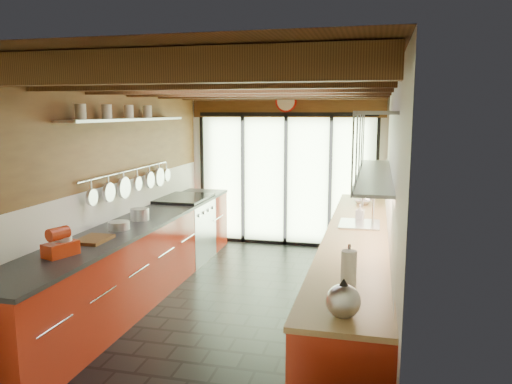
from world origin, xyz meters
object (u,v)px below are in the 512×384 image
(stand_mixer, at_px, (61,244))
(paper_towel, at_px, (349,268))
(kettle, at_px, (343,299))
(bowl, at_px, (363,202))
(soap_bottle, at_px, (360,212))

(stand_mixer, distance_m, paper_towel, 2.55)
(stand_mixer, relative_size, kettle, 1.17)
(stand_mixer, bearing_deg, paper_towel, -3.99)
(stand_mixer, height_order, bowl, stand_mixer)
(kettle, distance_m, soap_bottle, 2.87)
(stand_mixer, height_order, soap_bottle, stand_mixer)
(stand_mixer, relative_size, soap_bottle, 1.72)
(soap_bottle, relative_size, bowl, 0.84)
(kettle, height_order, paper_towel, paper_towel)
(soap_bottle, height_order, bowl, soap_bottle)
(soap_bottle, bearing_deg, stand_mixer, -140.19)
(paper_towel, height_order, bowl, paper_towel)
(kettle, relative_size, bowl, 1.24)
(stand_mixer, height_order, kettle, stand_mixer)
(soap_bottle, distance_m, bowl, 1.10)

